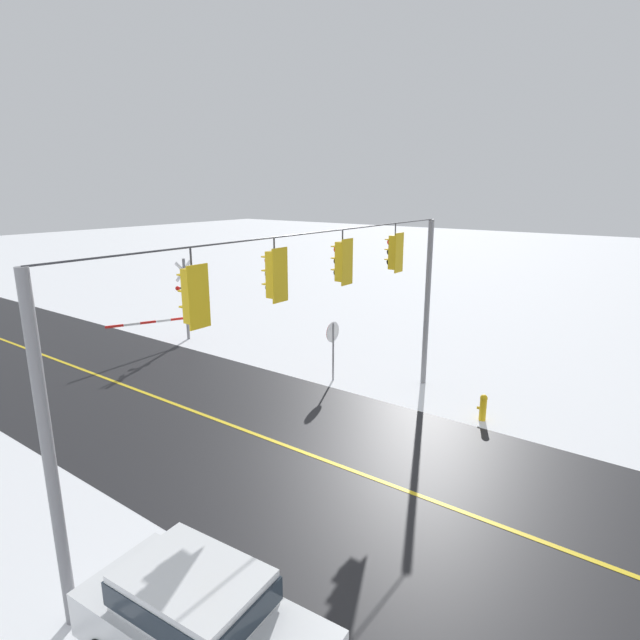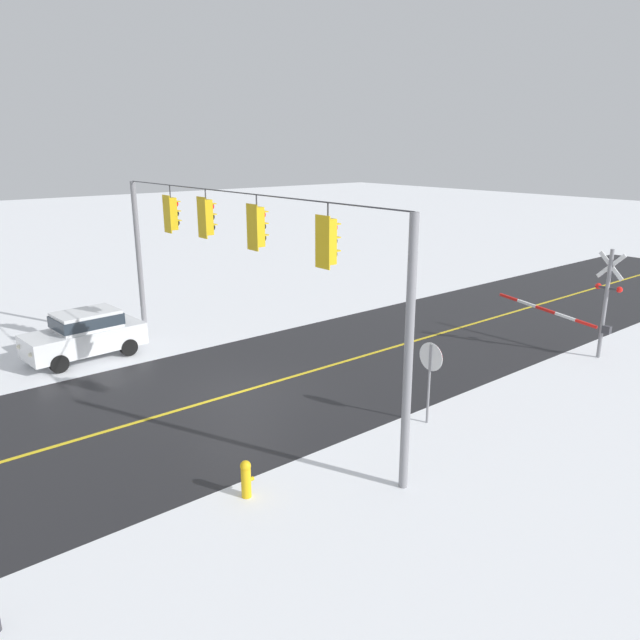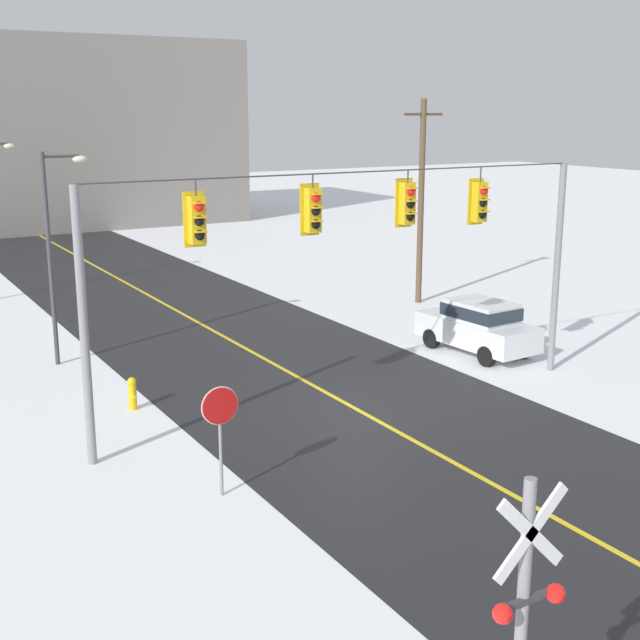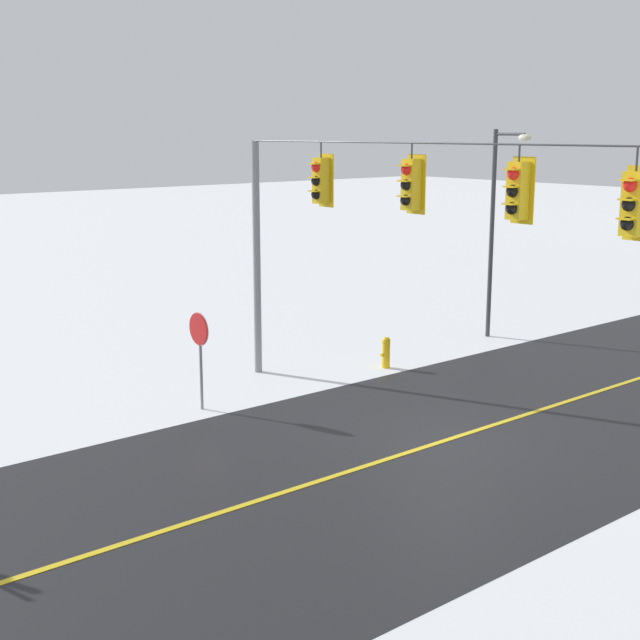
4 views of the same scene
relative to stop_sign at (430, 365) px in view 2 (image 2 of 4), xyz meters
name	(u,v)px [view 2 (image 2 of 4)]	position (x,y,z in m)	size (l,w,h in m)	color
ground_plane	(239,393)	(5.16, 2.97, -1.71)	(160.00, 160.00, 0.00)	white
road_asphalt	(37,452)	(5.16, 8.97, -1.71)	(9.00, 80.00, 0.01)	black
lane_centre_line	(37,451)	(5.16, 8.97, -1.70)	(0.14, 72.00, 0.01)	gold
signal_span	(234,254)	(5.13, 2.96, 2.69)	(14.20, 0.47, 6.22)	gray
stop_sign	(430,365)	(0.00, 0.00, 0.00)	(0.80, 0.09, 2.35)	gray
railroad_crossing	(593,302)	(0.05, -9.01, 0.27)	(4.84, 0.31, 4.00)	gray
parked_car_white	(85,333)	(11.44, 5.52, -0.76)	(2.05, 4.29, 1.74)	white
fire_hydrant	(246,478)	(0.07, 5.95, -1.25)	(0.24, 0.31, 0.88)	gold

